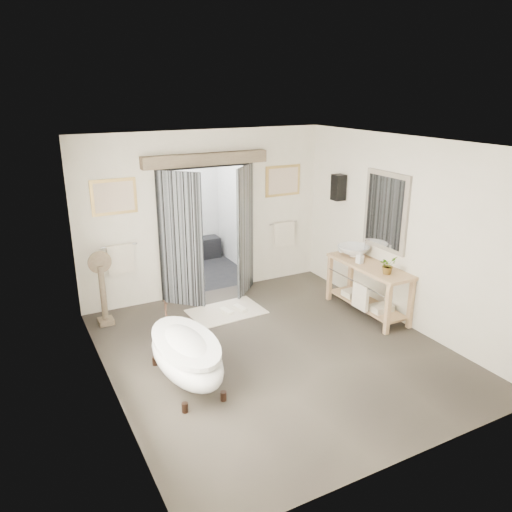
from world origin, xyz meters
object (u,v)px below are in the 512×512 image
clawfoot_tub (186,354)px  rug (226,311)px  vanity (367,285)px  basin (353,251)px

clawfoot_tub → rug: bearing=51.9°
vanity → basin: bearing=85.0°
clawfoot_tub → vanity: 3.38m
vanity → rug: size_ratio=1.33×
clawfoot_tub → vanity: (3.33, 0.55, 0.11)m
rug → basin: bearing=-17.5°
vanity → rug: vanity is taller
clawfoot_tub → rug: size_ratio=1.38×
rug → basin: (2.07, -0.65, 0.94)m
clawfoot_tub → basin: bearing=16.7°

